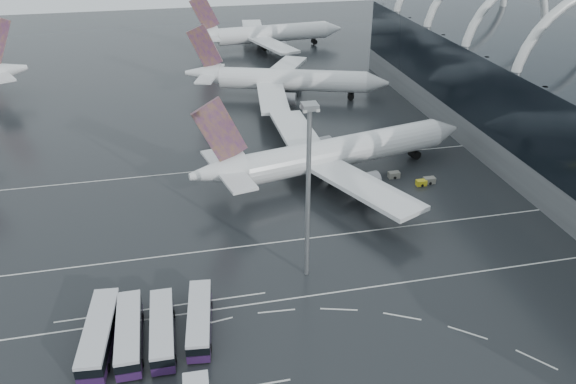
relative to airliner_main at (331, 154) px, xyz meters
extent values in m
plane|color=black|center=(-8.79, -31.93, -4.89)|extent=(420.00, 420.00, 0.00)
torus|color=silver|center=(49.21, 15.07, 13.11)|extent=(33.80, 1.80, 33.80)
torus|color=silver|center=(49.21, 34.07, 13.11)|extent=(33.80, 1.80, 33.80)
torus|color=silver|center=(49.21, 53.07, 13.11)|extent=(33.80, 1.80, 33.80)
cube|color=silver|center=(-8.79, -33.93, -4.89)|extent=(120.00, 0.25, 0.01)
cube|color=silver|center=(-8.79, -19.93, -4.89)|extent=(120.00, 0.25, 0.01)
cube|color=silver|center=(-8.79, 8.07, -4.89)|extent=(120.00, 0.25, 0.01)
cube|color=silver|center=(-32.79, -31.93, -4.89)|extent=(28.00, 0.25, 0.01)
cylinder|color=white|center=(2.87, 0.64, 0.18)|extent=(41.79, 14.62, 5.77)
cone|color=white|center=(26.06, 5.78, 0.18)|extent=(7.07, 6.92, 5.77)
cone|color=white|center=(-22.25, -4.93, 1.17)|extent=(10.96, 7.78, 5.77)
cube|color=#421867|center=(-21.28, -4.72, 8.53)|extent=(9.48, 2.66, 12.23)
cube|color=white|center=(-20.31, -4.50, 1.17)|extent=(8.24, 18.44, 0.50)
cube|color=white|center=(1.68, -12.36, -0.42)|extent=(16.64, 25.51, 0.80)
cube|color=white|center=(-3.70, 11.91, -0.42)|extent=(7.18, 24.92, 0.80)
cylinder|color=slate|center=(3.84, -8.32, -2.21)|extent=(6.07, 4.48, 3.38)
cylinder|color=slate|center=(-0.04, 9.16, -2.21)|extent=(6.07, 4.48, 3.38)
cube|color=black|center=(-1.01, -0.22, -3.80)|extent=(13.03, 8.80, 2.19)
cylinder|color=white|center=(3.11, 46.67, -0.03)|extent=(38.18, 17.63, 5.53)
cone|color=white|center=(24.01, 39.55, -0.03)|extent=(7.20, 7.08, 5.53)
cone|color=white|center=(-19.61, 54.40, 0.92)|extent=(10.81, 8.31, 5.53)
cube|color=#421867|center=(-18.70, 54.09, 7.98)|extent=(8.88, 3.50, 11.72)
cube|color=white|center=(-17.80, 53.79, 0.92)|extent=(9.59, 17.63, 0.48)
cube|color=white|center=(-4.35, 36.61, -0.60)|extent=(9.45, 24.46, 0.76)
cube|color=white|center=(3.34, 59.18, -0.60)|extent=(17.94, 23.89, 0.76)
cylinder|color=slate|center=(-0.56, 38.85, -2.32)|extent=(6.01, 4.76, 3.24)
cylinder|color=slate|center=(4.97, 55.10, -2.32)|extent=(6.01, 4.76, 3.24)
cube|color=black|center=(-0.51, 47.90, -3.84)|extent=(12.80, 9.47, 2.10)
cylinder|color=white|center=(7.94, 98.47, 0.13)|extent=(38.69, 9.29, 5.72)
cone|color=white|center=(29.96, 100.55, 0.13)|extent=(6.43, 6.25, 5.72)
cone|color=white|center=(-16.05, 96.21, 1.12)|extent=(10.35, 6.62, 5.72)
cube|color=#421867|center=(-15.07, 96.31, 8.42)|extent=(9.51, 1.48, 12.12)
cube|color=white|center=(-14.08, 96.40, 1.12)|extent=(6.08, 18.08, 0.49)
cube|color=white|center=(5.17, 85.84, -0.46)|extent=(13.95, 25.58, 0.79)
cube|color=white|center=(2.86, 110.37, -0.46)|extent=(9.69, 25.28, 0.79)
cylinder|color=slate|center=(7.79, 89.55, -2.23)|extent=(5.71, 3.85, 3.35)
cylinder|color=slate|center=(6.13, 107.21, -2.23)|extent=(5.71, 3.85, 3.35)
cube|color=black|center=(4.01, 98.10, -3.81)|extent=(12.37, 7.39, 2.17)
cone|color=white|center=(-70.63, 64.58, 1.88)|extent=(12.78, 10.54, 6.44)
cube|color=#2F1542|center=(-40.37, -37.59, -3.94)|extent=(4.37, 14.06, 1.17)
cube|color=black|center=(-40.37, -37.59, -2.66)|extent=(4.41, 13.79, 1.38)
cube|color=silver|center=(-40.37, -37.59, -1.73)|extent=(4.37, 14.06, 0.48)
cylinder|color=black|center=(-39.32, -42.13, -4.36)|extent=(0.47, 1.09, 1.06)
cylinder|color=black|center=(-42.26, -41.85, -4.36)|extent=(0.47, 1.09, 1.06)
cylinder|color=black|center=(-38.48, -33.32, -4.36)|extent=(0.47, 1.09, 1.06)
cylinder|color=black|center=(-41.43, -33.04, -4.36)|extent=(0.47, 1.09, 1.06)
cube|color=#2F1542|center=(-36.85, -38.03, -4.00)|extent=(2.91, 12.93, 1.09)
cube|color=black|center=(-36.85, -38.03, -2.80)|extent=(2.97, 12.68, 1.29)
cube|color=silver|center=(-36.85, -38.03, -1.93)|extent=(2.91, 12.93, 0.45)
cylinder|color=black|center=(-35.46, -42.16, -4.40)|extent=(0.35, 1.00, 0.99)
cylinder|color=black|center=(-38.23, -42.17, -4.40)|extent=(0.35, 1.00, 0.99)
cylinder|color=black|center=(-35.48, -33.89, -4.40)|extent=(0.35, 1.00, 0.99)
cylinder|color=black|center=(-38.25, -33.90, -4.40)|extent=(0.35, 1.00, 0.99)
cube|color=#2F1542|center=(-32.86, -38.19, -4.03)|extent=(3.00, 12.57, 1.06)
cube|color=black|center=(-32.86, -38.19, -2.87)|extent=(3.06, 12.32, 1.25)
cube|color=silver|center=(-32.86, -38.19, -2.03)|extent=(3.00, 12.57, 0.43)
cylinder|color=black|center=(-31.59, -42.22, -4.41)|extent=(0.35, 0.97, 0.96)
cylinder|color=black|center=(-34.27, -42.18, -4.41)|extent=(0.35, 0.97, 0.96)
cylinder|color=black|center=(-31.45, -34.21, -4.41)|extent=(0.35, 0.97, 0.96)
cylinder|color=black|center=(-34.13, -34.17, -4.41)|extent=(0.35, 0.97, 0.96)
cube|color=#2F1542|center=(-28.21, -37.31, -4.03)|extent=(4.13, 12.70, 1.05)
cube|color=black|center=(-28.21, -37.31, -2.88)|extent=(4.15, 12.46, 1.25)
cube|color=silver|center=(-28.21, -37.31, -2.04)|extent=(4.13, 12.70, 0.43)
cylinder|color=black|center=(-27.32, -41.42, -4.41)|extent=(0.44, 0.99, 0.96)
cylinder|color=black|center=(-29.97, -41.13, -4.41)|extent=(0.44, 0.99, 0.96)
cylinder|color=black|center=(-26.45, -33.49, -4.41)|extent=(0.44, 0.99, 0.96)
cylinder|color=black|center=(-29.10, -33.20, -4.41)|extent=(0.44, 0.99, 0.96)
cylinder|color=gray|center=(-12.07, -28.86, 7.87)|extent=(0.64, 0.64, 25.52)
cube|color=gray|center=(-12.07, -28.86, 20.90)|extent=(2.01, 2.01, 0.73)
cube|color=silver|center=(-12.07, -28.86, 20.63)|extent=(1.82, 1.82, 0.36)
cube|color=gold|center=(15.81, -6.94, -4.36)|extent=(1.96, 1.16, 1.07)
cube|color=slate|center=(11.93, -2.85, -4.30)|extent=(2.18, 1.29, 1.19)
cube|color=slate|center=(17.62, -6.47, -4.30)|extent=(2.18, 1.29, 1.19)
camera|label=1|loc=(-29.00, -92.89, 45.17)|focal=35.00mm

